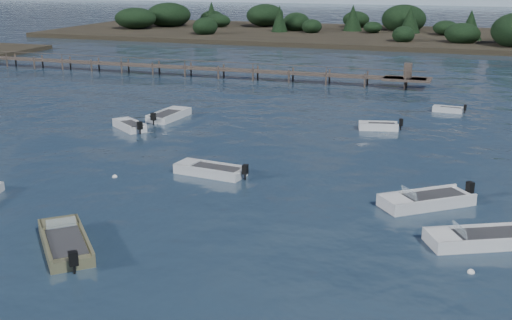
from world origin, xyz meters
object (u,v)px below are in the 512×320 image
at_px(dinghy_near_olive, 65,245).
at_px(dinghy_mid_white_a, 481,241).
at_px(tender_far_white, 378,127).
at_px(dinghy_extra_b, 169,117).
at_px(tender_far_grey_b, 448,110).
at_px(dinghy_mid_grey, 210,172).
at_px(dinghy_mid_white_b, 426,202).
at_px(tender_far_grey, 129,127).
at_px(jetty, 188,68).

bearing_deg(dinghy_near_olive, dinghy_mid_white_a, 20.37).
distance_m(tender_far_white, dinghy_extra_b, 17.63).
bearing_deg(dinghy_near_olive, tender_far_white, 69.87).
xyz_separation_m(dinghy_near_olive, dinghy_mid_white_a, (17.96, 6.67, -0.01)).
bearing_deg(tender_far_white, tender_far_grey_b, 60.53).
distance_m(dinghy_mid_grey, dinghy_mid_white_b, 13.21).
distance_m(dinghy_mid_white_a, dinghy_mid_white_b, 5.24).
distance_m(tender_far_grey_b, dinghy_mid_white_b, 25.03).
height_order(tender_far_grey, dinghy_mid_grey, tender_far_grey).
relative_size(dinghy_extra_b, jetty, 0.08).
relative_size(dinghy_mid_white_a, dinghy_extra_b, 1.07).
bearing_deg(dinghy_mid_white_b, dinghy_near_olive, -143.78).
height_order(tender_far_white, dinghy_near_olive, dinghy_near_olive).
distance_m(tender_far_white, dinghy_mid_grey, 17.18).
height_order(dinghy_mid_grey, jetty, jetty).
bearing_deg(tender_far_grey, tender_far_white, 18.64).
height_order(tender_far_grey, tender_far_grey_b, tender_far_grey).
bearing_deg(dinghy_mid_white_b, dinghy_extra_b, 147.19).
bearing_deg(dinghy_near_olive, jetty, 108.36).
bearing_deg(dinghy_mid_grey, tender_far_grey_b, 61.37).
distance_m(dinghy_mid_white_a, dinghy_extra_b, 31.71).
bearing_deg(dinghy_extra_b, tender_far_grey, -105.92).
height_order(tender_far_white, jetty, jetty).
relative_size(dinghy_extra_b, dinghy_mid_white_b, 0.97).
relative_size(tender_far_grey, tender_far_grey_b, 1.26).
relative_size(tender_far_white, dinghy_near_olive, 0.70).
bearing_deg(dinghy_extra_b, jetty, 110.82).
bearing_deg(tender_far_white, dinghy_mid_grey, -118.15).
bearing_deg(dinghy_mid_grey, dinghy_extra_b, 125.34).
bearing_deg(tender_far_grey, dinghy_extra_b, 74.08).
bearing_deg(jetty, dinghy_mid_white_a, -50.26).
xyz_separation_m(tender_far_white, dinghy_extra_b, (-17.53, -1.85, 0.00)).
bearing_deg(jetty, dinghy_near_olive, -71.64).
bearing_deg(dinghy_mid_grey, dinghy_near_olive, -99.06).
distance_m(dinghy_mid_grey, dinghy_mid_white_a, 16.96).
bearing_deg(dinghy_mid_white_a, tender_far_white, 110.77).
bearing_deg(dinghy_mid_grey, tender_far_white, 61.85).
bearing_deg(tender_far_grey_b, jetty, 160.30).
distance_m(tender_far_grey_b, dinghy_mid_white_a, 29.58).
relative_size(tender_far_grey, dinghy_mid_white_b, 0.71).
relative_size(dinghy_mid_white_a, jetty, 0.08).
bearing_deg(dinghy_mid_white_a, tender_far_grey_b, 95.85).
bearing_deg(dinghy_mid_white_b, jetty, 130.50).
distance_m(tender_far_grey, dinghy_near_olive, 22.86).
bearing_deg(tender_far_grey, dinghy_mid_white_b, -22.86).
bearing_deg(dinghy_mid_white_b, tender_far_grey_b, 90.38).
height_order(dinghy_mid_grey, dinghy_extra_b, dinghy_extra_b).
bearing_deg(tender_far_grey, dinghy_mid_white_a, -28.43).
xyz_separation_m(dinghy_extra_b, dinghy_mid_white_b, (22.57, -14.55, 0.01)).
xyz_separation_m(tender_far_grey, jetty, (-6.86, 25.91, 0.81)).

